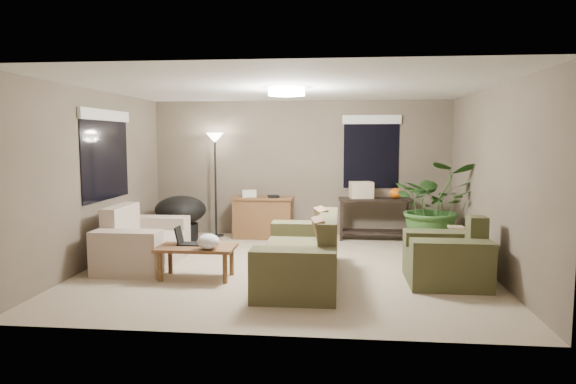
# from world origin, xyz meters

# --- Properties ---
(room_shell) EXTENTS (5.50, 5.50, 5.50)m
(room_shell) POSITION_xyz_m (0.00, 0.00, 1.25)
(room_shell) COLOR tan
(room_shell) RESTS_ON ground
(main_sofa) EXTENTS (0.95, 2.20, 0.85)m
(main_sofa) POSITION_xyz_m (0.28, -0.60, 0.29)
(main_sofa) COLOR #4A482C
(main_sofa) RESTS_ON ground
(throw_pillows) EXTENTS (0.33, 1.39, 0.47)m
(throw_pillows) POSITION_xyz_m (0.53, -0.60, 0.65)
(throw_pillows) COLOR #8C7251
(throw_pillows) RESTS_ON main_sofa
(loveseat) EXTENTS (0.90, 1.60, 0.85)m
(loveseat) POSITION_xyz_m (-2.10, -0.00, 0.30)
(loveseat) COLOR beige
(loveseat) RESTS_ON ground
(armchair) EXTENTS (0.95, 1.00, 0.85)m
(armchair) POSITION_xyz_m (2.08, -0.55, 0.30)
(armchair) COLOR #4C4D2E
(armchair) RESTS_ON ground
(coffee_table) EXTENTS (1.00, 0.55, 0.42)m
(coffee_table) POSITION_xyz_m (-1.11, -0.65, 0.36)
(coffee_table) COLOR brown
(coffee_table) RESTS_ON ground
(laptop) EXTENTS (0.36, 0.23, 0.24)m
(laptop) POSITION_xyz_m (-1.28, -0.55, 0.48)
(laptop) COLOR black
(laptop) RESTS_ON coffee_table
(plastic_bag) EXTENTS (0.28, 0.25, 0.20)m
(plastic_bag) POSITION_xyz_m (-0.91, -0.80, 0.52)
(plastic_bag) COLOR white
(plastic_bag) RESTS_ON coffee_table
(desk) EXTENTS (1.10, 0.50, 0.75)m
(desk) POSITION_xyz_m (-0.65, 2.13, 0.38)
(desk) COLOR brown
(desk) RESTS_ON ground
(desk_papers) EXTENTS (0.72, 0.31, 0.12)m
(desk_papers) POSITION_xyz_m (-0.81, 2.12, 0.80)
(desk_papers) COLOR silver
(desk_papers) RESTS_ON desk
(console_table) EXTENTS (1.30, 0.40, 0.75)m
(console_table) POSITION_xyz_m (1.37, 2.16, 0.44)
(console_table) COLOR black
(console_table) RESTS_ON ground
(pumpkin) EXTENTS (0.25, 0.25, 0.19)m
(pumpkin) POSITION_xyz_m (1.72, 2.16, 0.84)
(pumpkin) COLOR orange
(pumpkin) RESTS_ON console_table
(cardboard_box) EXTENTS (0.44, 0.36, 0.29)m
(cardboard_box) POSITION_xyz_m (1.12, 2.16, 0.90)
(cardboard_box) COLOR beige
(cardboard_box) RESTS_ON console_table
(papasan_chair) EXTENTS (1.09, 1.09, 0.80)m
(papasan_chair) POSITION_xyz_m (-2.07, 1.75, 0.47)
(papasan_chair) COLOR black
(papasan_chair) RESTS_ON ground
(floor_lamp) EXTENTS (0.32, 0.32, 1.91)m
(floor_lamp) POSITION_xyz_m (-1.55, 2.21, 1.60)
(floor_lamp) COLOR black
(floor_lamp) RESTS_ON ground
(ceiling_fixture) EXTENTS (0.50, 0.50, 0.10)m
(ceiling_fixture) POSITION_xyz_m (0.00, 0.00, 2.44)
(ceiling_fixture) COLOR white
(ceiling_fixture) RESTS_ON room_shell
(houseplant) EXTENTS (1.31, 1.45, 1.13)m
(houseplant) POSITION_xyz_m (2.26, 1.41, 0.57)
(houseplant) COLOR #2D5923
(houseplant) RESTS_ON ground
(cat_scratching_post) EXTENTS (0.32, 0.32, 0.50)m
(cat_scratching_post) POSITION_xyz_m (2.47, 0.77, 0.21)
(cat_scratching_post) COLOR tan
(cat_scratching_post) RESTS_ON ground
(window_left) EXTENTS (0.05, 1.56, 1.33)m
(window_left) POSITION_xyz_m (-2.73, 0.30, 1.78)
(window_left) COLOR black
(window_left) RESTS_ON room_shell
(window_back) EXTENTS (1.06, 0.05, 1.33)m
(window_back) POSITION_xyz_m (1.30, 2.48, 1.79)
(window_back) COLOR black
(window_back) RESTS_ON room_shell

